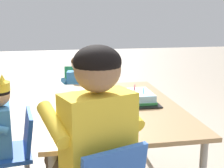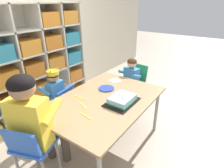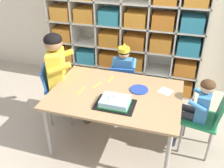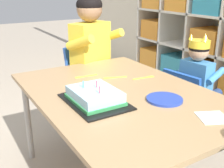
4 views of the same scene
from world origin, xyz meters
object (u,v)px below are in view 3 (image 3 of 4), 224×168
(classroom_chair_adult_side, at_px, (55,87))
(adult_helper_seated, at_px, (63,69))
(activity_table, at_px, (115,97))
(fork_near_child_seat, at_px, (97,85))
(classroom_chair_guest_side, at_px, (207,118))
(paper_plate_stack, at_px, (139,90))
(guest_at_table_side, at_px, (198,106))
(birthday_cake_on_tray, at_px, (115,102))
(fork_near_cake_tray, at_px, (111,79))
(classroom_chair_blue, at_px, (122,82))
(fork_beside_plate_stack, at_px, (81,91))
(child_with_crown, at_px, (124,67))

(classroom_chair_adult_side, distance_m, adult_helper_seated, 0.25)
(activity_table, distance_m, fork_near_child_seat, 0.25)
(classroom_chair_guest_side, distance_m, paper_plate_stack, 0.71)
(guest_at_table_side, relative_size, paper_plate_stack, 4.53)
(birthday_cake_on_tray, relative_size, fork_near_cake_tray, 2.46)
(classroom_chair_blue, relative_size, guest_at_table_side, 0.75)
(fork_near_child_seat, distance_m, fork_near_cake_tray, 0.19)
(activity_table, bearing_deg, classroom_chair_adult_side, 167.44)
(classroom_chair_blue, distance_m, classroom_chair_adult_side, 0.82)
(guest_at_table_side, distance_m, fork_beside_plate_stack, 1.15)
(classroom_chair_guest_side, bearing_deg, fork_near_child_seat, -78.41)
(guest_at_table_side, distance_m, birthday_cake_on_tray, 0.81)
(child_with_crown, xyz_separation_m, paper_plate_stack, (0.30, -0.60, 0.09))
(classroom_chair_guest_side, distance_m, fork_near_child_seat, 1.14)
(classroom_chair_guest_side, relative_size, fork_beside_plate_stack, 4.80)
(classroom_chair_adult_side, bearing_deg, birthday_cake_on_tray, -133.91)
(activity_table, relative_size, guest_at_table_side, 1.54)
(classroom_chair_blue, height_order, classroom_chair_guest_side, classroom_chair_guest_side)
(classroom_chair_blue, relative_size, birthday_cake_on_tray, 1.72)
(activity_table, distance_m, birthday_cake_on_tray, 0.21)
(guest_at_table_side, distance_m, paper_plate_stack, 0.58)
(birthday_cake_on_tray, xyz_separation_m, fork_near_child_seat, (-0.28, 0.28, -0.03))
(classroom_chair_adult_side, bearing_deg, fork_beside_plate_stack, -138.01)
(birthday_cake_on_tray, bearing_deg, fork_near_cake_tray, 111.62)
(child_with_crown, relative_size, fork_near_cake_tray, 5.82)
(classroom_chair_adult_side, relative_size, fork_near_cake_tray, 4.81)
(fork_near_cake_tray, bearing_deg, classroom_chair_adult_side, -75.70)
(paper_plate_stack, height_order, fork_near_child_seat, paper_plate_stack)
(classroom_chair_blue, relative_size, fork_near_child_seat, 4.37)
(classroom_chair_adult_side, bearing_deg, classroom_chair_blue, -76.77)
(guest_at_table_side, relative_size, fork_beside_plate_stack, 5.63)
(classroom_chair_guest_side, relative_size, guest_at_table_side, 0.85)
(classroom_chair_blue, distance_m, paper_plate_stack, 0.62)
(activity_table, height_order, paper_plate_stack, paper_plate_stack)
(adult_helper_seated, xyz_separation_m, fork_near_cake_tray, (0.54, 0.05, -0.07))
(classroom_chair_adult_side, height_order, paper_plate_stack, classroom_chair_adult_side)
(activity_table, bearing_deg, guest_at_table_side, 10.27)
(activity_table, distance_m, fork_beside_plate_stack, 0.35)
(paper_plate_stack, distance_m, fork_beside_plate_stack, 0.58)
(child_with_crown, xyz_separation_m, fork_near_cake_tray, (-0.03, -0.47, 0.08))
(fork_near_cake_tray, bearing_deg, fork_beside_plate_stack, -28.17)
(classroom_chair_guest_side, distance_m, fork_beside_plate_stack, 1.26)
(classroom_chair_adult_side, xyz_separation_m, fork_beside_plate_stack, (0.42, -0.22, 0.16))
(paper_plate_stack, bearing_deg, adult_helper_seated, 174.54)
(paper_plate_stack, xyz_separation_m, fork_near_cake_tray, (-0.33, 0.13, -0.00))
(activity_table, relative_size, adult_helper_seated, 1.16)
(paper_plate_stack, bearing_deg, fork_near_child_seat, -175.75)
(classroom_chair_guest_side, xyz_separation_m, birthday_cake_on_tray, (-0.84, -0.31, 0.22))
(classroom_chair_adult_side, xyz_separation_m, fork_near_cake_tray, (0.64, 0.09, 0.16))
(activity_table, height_order, classroom_chair_blue, classroom_chair_blue)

